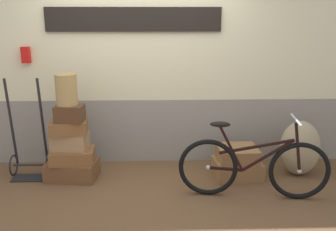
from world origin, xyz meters
The scene contains 13 objects.
ground centered at (0.00, 0.00, -0.03)m, with size 10.17×5.20×0.06m, color brown.
station_building centered at (0.01, 0.85, 1.35)m, with size 8.17×0.74×2.70m.
suitcase_0 centered at (-0.86, 0.23, 0.11)m, with size 0.60×0.40×0.22m, color brown.
suitcase_1 centered at (-0.84, 0.22, 0.30)m, with size 0.51×0.37×0.16m, color brown.
suitcase_2 centered at (-0.86, 0.24, 0.48)m, with size 0.41×0.28×0.20m, color #9E754C.
suitcase_3 centered at (-0.86, 0.22, 0.66)m, with size 0.42×0.28×0.16m, color brown.
suitcase_4 centered at (-0.83, 0.19, 0.83)m, with size 0.32×0.23×0.20m, color #4C2D19.
suitcase_5 centered at (1.18, 0.21, 0.10)m, with size 0.56×0.46×0.21m, color olive.
suitcase_6 centered at (1.17, 0.20, 0.30)m, with size 0.47×0.43×0.18m, color olive.
wicker_basket centered at (-0.86, 0.22, 1.11)m, with size 0.25×0.25×0.36m, color #A8844C.
luggage_trolley centered at (-1.39, 0.31, 0.29)m, with size 0.46×0.35×1.24m.
burlap_sack centered at (1.96, 0.26, 0.35)m, with size 0.49×0.42×0.69m, color #9E8966.
bicycle centered at (1.22, -0.33, 0.35)m, with size 1.62×0.46×0.91m.
Camera 1 is at (0.18, -4.05, 1.94)m, focal length 39.78 mm.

